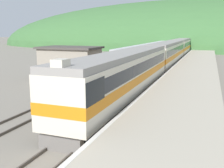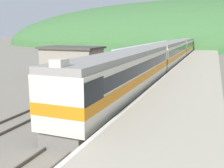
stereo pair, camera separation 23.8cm
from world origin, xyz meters
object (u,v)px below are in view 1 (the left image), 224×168
Objects in this scene: express_train_lead_car at (125,74)px; carriage_third at (182,46)px; carriage_fifth at (194,41)px; carriage_second at (168,53)px; siding_train at (152,51)px; carriage_fourth at (190,43)px.

express_train_lead_car is 46.84m from carriage_third.
express_train_lead_car is 0.96× the size of carriage_third.
express_train_lead_car is at bearing -90.00° from carriage_fifth.
express_train_lead_car is at bearing -90.00° from carriage_third.
express_train_lead_car is at bearing -90.00° from carriage_second.
express_train_lead_car is 34.32m from siding_train.
carriage_fourth is at bearing 90.00° from carriage_third.
carriage_fourth is (0.00, 47.07, 0.00)m from carriage_second.
siding_train is (-4.92, -12.87, -0.51)m from carriage_third.
carriage_third is 1.00× the size of carriage_fourth.
express_train_lead_car is 0.96× the size of carriage_fourth.
carriage_third is 13.79m from siding_train.
siding_train is at bearing -97.70° from carriage_fourth.
carriage_fifth is at bearing 90.00° from carriage_fourth.
carriage_fifth is at bearing 90.00° from express_train_lead_car.
carriage_fifth is at bearing 85.31° from siding_train.
carriage_third is (0.00, 46.84, -0.01)m from express_train_lead_car.
carriage_second is at bearing 90.00° from express_train_lead_car.
carriage_third and carriage_fifth have the same top height.
siding_train is (-4.92, -59.94, -0.51)m from carriage_fifth.
carriage_fourth reaches higher than siding_train.
carriage_second is 70.60m from carriage_fifth.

